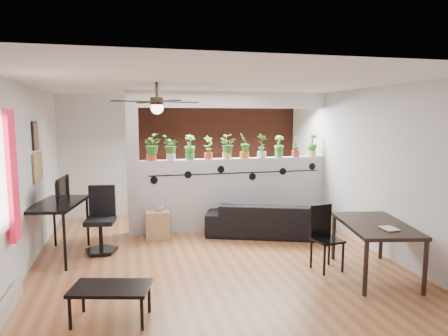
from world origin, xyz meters
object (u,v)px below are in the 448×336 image
folding_chair (324,231)px  dining_table (375,229)px  potted_plant_0 (151,146)px  ceiling_fan (157,104)px  office_chair (101,224)px  potted_plant_9 (312,144)px  potted_plant_6 (262,145)px  potted_plant_7 (279,146)px  potted_plant_4 (227,146)px  potted_plant_5 (244,145)px  cube_shelf (158,224)px  computer_desk (58,208)px  cup (160,208)px  potted_plant_8 (296,145)px  coffee_table (111,290)px  potted_plant_2 (190,146)px  potted_plant_3 (208,147)px  potted_plant_1 (171,147)px  sofa (264,219)px

folding_chair → dining_table: bearing=-36.4°
potted_plant_0 → dining_table: potted_plant_0 is taller
ceiling_fan → office_chair: 2.26m
ceiling_fan → potted_plant_9: (3.18, 1.80, -0.73)m
potted_plant_6 → potted_plant_7: 0.35m
potted_plant_0 → dining_table: (2.78, -2.72, -0.96)m
potted_plant_7 → folding_chair: 2.55m
office_chair → dining_table: 4.10m
potted_plant_4 → potted_plant_5: (0.35, 0.00, 0.01)m
potted_plant_0 → office_chair: size_ratio=0.47×
cube_shelf → computer_desk: 1.73m
cup → potted_plant_7: bearing=8.2°
potted_plant_9 → potted_plant_4: bearing=180.0°
ceiling_fan → potted_plant_7: 3.15m
potted_plant_8 → coffee_table: (-3.46, -3.13, -1.24)m
potted_plant_5 → cube_shelf: (-1.70, -0.34, -1.35)m
potted_plant_2 → ceiling_fan: bearing=-111.9°
potted_plant_0 → potted_plant_6: (2.11, 0.00, -0.01)m
potted_plant_6 → cup: bearing=-170.3°
potted_plant_2 → cube_shelf: bearing=-152.1°
potted_plant_3 → potted_plant_6: size_ratio=0.93×
potted_plant_1 → coffee_table: (-1.00, -3.13, -1.25)m
potted_plant_0 → potted_plant_8: bearing=0.0°
ceiling_fan → office_chair: size_ratio=1.16×
potted_plant_9 → office_chair: (-4.02, -0.84, -1.13)m
potted_plant_1 → ceiling_fan: bearing=-101.6°
potted_plant_5 → office_chair: 2.98m
coffee_table → ceiling_fan: bearing=64.7°
potted_plant_7 → sofa: (-0.50, -0.59, -1.29)m
potted_plant_0 → potted_plant_4: 1.40m
potted_plant_4 → coffee_table: 3.95m
potted_plant_3 → potted_plant_5: 0.70m
potted_plant_2 → potted_plant_9: potted_plant_2 is taller
potted_plant_8 → computer_desk: bearing=-167.3°
potted_plant_7 → potted_plant_3: bearing=-180.0°
potted_plant_7 → potted_plant_8: (0.35, -0.00, 0.00)m
potted_plant_9 → office_chair: 4.26m
ceiling_fan → computer_desk: ceiling_fan is taller
potted_plant_7 → potted_plant_9: potted_plant_9 is taller
potted_plant_1 → potted_plant_6: 1.76m
potted_plant_4 → office_chair: potted_plant_4 is taller
potted_plant_4 → potted_plant_6: size_ratio=0.97×
potted_plant_3 → potted_plant_9: bearing=0.0°
potted_plant_6 → potted_plant_9: size_ratio=1.04×
potted_plant_7 → office_chair: size_ratio=0.41×
potted_plant_4 → potted_plant_6: potted_plant_6 is taller
potted_plant_1 → dining_table: bearing=-48.3°
potted_plant_5 → cube_shelf: potted_plant_5 is taller
office_chair → potted_plant_7: bearing=14.2°
potted_plant_8 → cup: 2.91m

